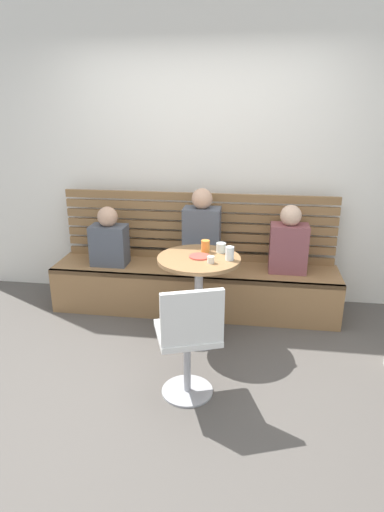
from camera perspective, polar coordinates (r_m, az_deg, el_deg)
ground at (r=3.30m, az=-2.71°, el=-16.27°), size 8.00×8.00×0.00m
back_wall at (r=4.32m, az=1.16°, el=13.24°), size 5.20×0.10×2.90m
booth_bench at (r=4.21m, az=0.30°, el=-4.30°), size 2.70×0.52×0.44m
booth_backrest at (r=4.25m, az=0.76°, el=3.90°), size 2.65×0.04×0.67m
cafe_table at (r=3.60m, az=0.90°, el=-3.48°), size 0.68×0.68×0.74m
white_chair at (r=2.90m, az=-0.40°, el=-10.76°), size 0.51×0.51×0.85m
person_adult at (r=4.04m, az=1.29°, el=3.06°), size 0.34×0.22×0.75m
person_child_left at (r=4.21m, az=-10.82°, el=2.11°), size 0.34×0.22×0.57m
person_child_middle at (r=4.05m, az=12.57°, el=1.70°), size 0.34×0.22×0.63m
cup_glass_short at (r=3.63m, az=3.83°, el=1.11°), size 0.08×0.08×0.08m
cup_espresso_small at (r=3.39m, az=2.48°, el=-0.48°), size 0.06×0.06×0.05m
cup_tumbler_orange at (r=3.63m, az=1.77°, el=1.31°), size 0.07×0.07×0.10m
cup_water_clear at (r=3.45m, az=4.97°, el=0.35°), size 0.07×0.07×0.11m
plate_small at (r=3.52m, az=1.00°, el=-0.06°), size 0.17×0.17×0.01m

